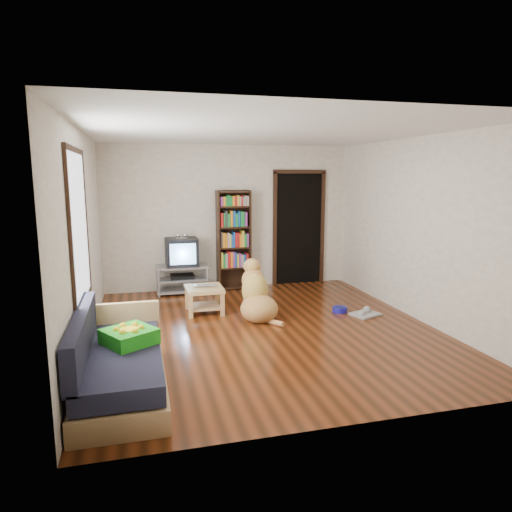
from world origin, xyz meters
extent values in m
plane|color=#5F2810|center=(0.00, 0.00, 0.00)|extent=(5.00, 5.00, 0.00)
plane|color=white|center=(0.00, 0.00, 2.60)|extent=(5.00, 5.00, 0.00)
plane|color=silver|center=(0.00, 2.50, 1.30)|extent=(4.50, 0.00, 4.50)
plane|color=silver|center=(0.00, -2.50, 1.30)|extent=(4.50, 0.00, 4.50)
plane|color=silver|center=(-2.25, 0.00, 1.30)|extent=(0.00, 5.00, 5.00)
plane|color=silver|center=(2.25, 0.00, 1.30)|extent=(0.00, 5.00, 5.00)
cube|color=green|center=(-1.75, -1.23, 0.49)|extent=(0.61, 0.61, 0.15)
imported|color=silver|center=(-0.69, 0.95, 0.41)|extent=(0.39, 0.30, 0.03)
cylinder|color=#191699|center=(1.31, 0.49, 0.04)|extent=(0.22, 0.22, 0.08)
cube|color=#9D9D9D|center=(1.61, 0.24, 0.01)|extent=(0.48, 0.43, 0.03)
cube|color=white|center=(-2.23, -0.50, 1.50)|extent=(0.02, 1.30, 1.60)
cube|color=black|center=(-2.23, -0.50, 2.32)|extent=(0.03, 1.42, 0.06)
cube|color=black|center=(-2.23, -0.50, 0.68)|extent=(0.03, 1.42, 0.06)
cube|color=black|center=(-2.23, -1.20, 1.50)|extent=(0.03, 0.06, 1.70)
cube|color=black|center=(-2.23, 0.20, 1.50)|extent=(0.03, 0.06, 1.70)
cube|color=black|center=(1.35, 2.48, 1.05)|extent=(0.90, 0.02, 2.10)
cube|color=black|center=(0.87, 2.47, 1.05)|extent=(0.07, 0.05, 2.14)
cube|color=black|center=(1.83, 2.47, 1.05)|extent=(0.07, 0.05, 2.14)
cube|color=black|center=(1.35, 2.47, 2.13)|extent=(1.03, 0.05, 0.07)
cube|color=#99999E|center=(-0.90, 2.25, 0.48)|extent=(0.90, 0.45, 0.04)
cube|color=#99999E|center=(-0.90, 2.25, 0.25)|extent=(0.86, 0.42, 0.03)
cube|color=#99999E|center=(-0.90, 2.25, 0.06)|extent=(0.90, 0.45, 0.04)
cylinder|color=#99999E|center=(-1.32, 2.05, 0.25)|extent=(0.04, 0.04, 0.50)
cylinder|color=#99999E|center=(-0.48, 2.05, 0.25)|extent=(0.04, 0.04, 0.50)
cylinder|color=#99999E|center=(-1.32, 2.45, 0.25)|extent=(0.04, 0.04, 0.50)
cylinder|color=#99999E|center=(-0.48, 2.45, 0.25)|extent=(0.04, 0.04, 0.50)
cube|color=black|center=(-0.90, 2.25, 0.30)|extent=(0.40, 0.30, 0.07)
cube|color=black|center=(-0.90, 2.25, 0.74)|extent=(0.55, 0.48, 0.48)
cube|color=black|center=(-0.90, 2.45, 0.74)|extent=(0.40, 0.14, 0.36)
cube|color=#8CBFF2|center=(-0.90, 2.00, 0.74)|extent=(0.44, 0.02, 0.36)
cube|color=silver|center=(-0.90, 2.20, 0.99)|extent=(0.20, 0.07, 0.02)
sphere|color=silver|center=(-0.96, 2.20, 1.04)|extent=(0.09, 0.09, 0.09)
sphere|color=silver|center=(-0.84, 2.20, 1.04)|extent=(0.09, 0.09, 0.09)
cube|color=black|center=(-0.23, 2.34, 0.90)|extent=(0.03, 0.30, 1.80)
cube|color=black|center=(0.34, 2.34, 0.90)|extent=(0.03, 0.30, 1.80)
cube|color=black|center=(0.05, 2.48, 0.90)|extent=(0.60, 0.02, 1.80)
cube|color=black|center=(0.05, 2.34, 0.03)|extent=(0.56, 0.28, 0.02)
cube|color=black|center=(0.05, 2.34, 0.40)|extent=(0.56, 0.28, 0.03)
cube|color=black|center=(0.05, 2.34, 0.77)|extent=(0.56, 0.28, 0.02)
cube|color=black|center=(0.05, 2.34, 1.14)|extent=(0.56, 0.28, 0.02)
cube|color=black|center=(0.05, 2.34, 1.51)|extent=(0.56, 0.28, 0.02)
cube|color=black|center=(0.05, 2.34, 1.77)|extent=(0.56, 0.28, 0.02)
cube|color=tan|center=(-1.83, -1.40, 0.11)|extent=(0.80, 1.80, 0.22)
cube|color=#1E1E2D|center=(-1.83, -1.40, 0.33)|extent=(0.74, 1.74, 0.18)
cube|color=#1E1E2D|center=(-2.17, -1.40, 0.60)|extent=(0.12, 1.74, 0.40)
cube|color=tan|center=(-1.83, -0.54, 0.50)|extent=(0.80, 0.06, 0.30)
cube|color=tan|center=(-0.69, 0.98, 0.37)|extent=(0.55, 0.55, 0.06)
cube|color=tan|center=(-0.69, 0.98, 0.10)|extent=(0.45, 0.45, 0.03)
cube|color=tan|center=(-0.93, 0.74, 0.17)|extent=(0.06, 0.06, 0.34)
cube|color=tan|center=(-0.46, 0.74, 0.17)|extent=(0.06, 0.06, 0.34)
cube|color=tan|center=(-0.93, 1.21, 0.17)|extent=(0.06, 0.06, 0.34)
cube|color=tan|center=(-0.46, 1.21, 0.17)|extent=(0.06, 0.06, 0.34)
ellipsoid|color=#C3854B|center=(0.02, 0.41, 0.17)|extent=(0.56, 0.61, 0.40)
ellipsoid|color=tan|center=(0.01, 0.63, 0.39)|extent=(0.40, 0.44, 0.53)
ellipsoid|color=tan|center=(0.01, 0.73, 0.51)|extent=(0.35, 0.32, 0.38)
ellipsoid|color=tan|center=(0.00, 0.80, 0.72)|extent=(0.26, 0.28, 0.23)
ellipsoid|color=#D48751|center=(0.00, 0.93, 0.69)|extent=(0.11, 0.21, 0.10)
sphere|color=black|center=(0.00, 1.02, 0.69)|extent=(0.05, 0.05, 0.05)
ellipsoid|color=#B97C47|center=(-0.08, 0.75, 0.71)|extent=(0.06, 0.08, 0.16)
ellipsoid|color=#B37444|center=(0.10, 0.76, 0.71)|extent=(0.06, 0.08, 0.16)
cylinder|color=tan|center=(-0.08, 0.84, 0.21)|extent=(0.09, 0.13, 0.44)
cylinder|color=tan|center=(0.09, 0.84, 0.21)|extent=(0.09, 0.13, 0.44)
sphere|color=#B59445|center=(-0.08, 0.89, 0.02)|extent=(0.11, 0.11, 0.11)
sphere|color=#CA814D|center=(0.09, 0.90, 0.02)|extent=(0.11, 0.11, 0.11)
cylinder|color=tan|center=(0.15, 0.18, 0.03)|extent=(0.26, 0.36, 0.09)
camera|label=1|loc=(-1.62, -5.69, 2.05)|focal=32.00mm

